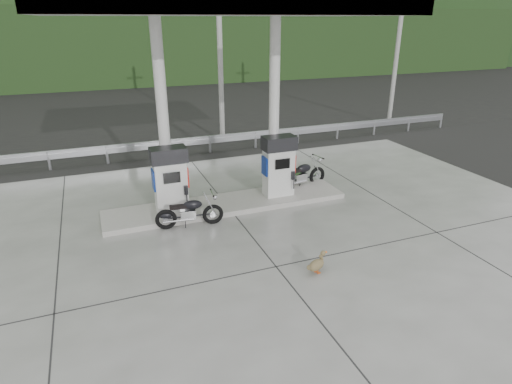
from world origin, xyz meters
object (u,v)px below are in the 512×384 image
object	(u,v)px
gas_pump_right	(279,166)
duck	(316,265)
motorcycle_left	(190,213)
gas_pump_left	(170,180)
motorcycle_right	(301,176)

from	to	relation	value
gas_pump_right	duck	size ratio (longest dim) A/B	3.28
motorcycle_left	duck	world-z (taller)	motorcycle_left
gas_pump_left	motorcycle_left	size ratio (longest dim) A/B	1.08
gas_pump_right	duck	distance (m)	4.24
gas_pump_left	motorcycle_left	distance (m)	1.12
motorcycle_left	gas_pump_left	bearing A→B (deg)	115.36
duck	motorcycle_left	bearing A→B (deg)	98.10
gas_pump_right	motorcycle_left	bearing A→B (deg)	-163.66
gas_pump_left	duck	distance (m)	4.73
motorcycle_left	motorcycle_right	bearing A→B (deg)	25.93
motorcycle_right	gas_pump_left	bearing A→B (deg)	176.64
gas_pump_right	motorcycle_right	distance (m)	1.33
motorcycle_right	duck	distance (m)	4.99
gas_pump_right	duck	bearing A→B (deg)	-102.64
gas_pump_left	motorcycle_left	xyz separation A→B (m)	(0.29, -0.85, -0.66)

